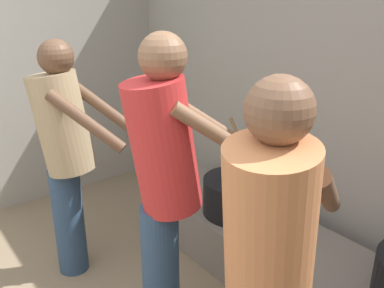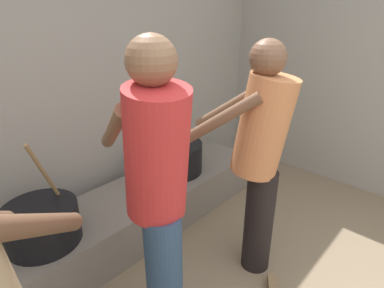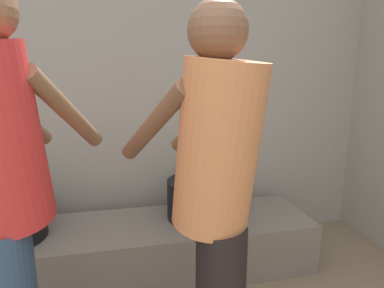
{
  "view_description": "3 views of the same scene",
  "coord_description": "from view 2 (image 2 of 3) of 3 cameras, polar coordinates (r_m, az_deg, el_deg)",
  "views": [
    {
      "loc": [
        1.34,
        0.2,
        1.83
      ],
      "look_at": [
        -0.21,
        1.41,
        1.09
      ],
      "focal_mm": 38.61,
      "sensor_mm": 36.0,
      "label": 1
    },
    {
      "loc": [
        -1.06,
        0.2,
        1.76
      ],
      "look_at": [
        0.18,
        1.33,
        1.03
      ],
      "focal_mm": 29.71,
      "sensor_mm": 36.0,
      "label": 2
    },
    {
      "loc": [
        0.25,
        0.05,
        1.32
      ],
      "look_at": [
        0.53,
        1.32,
        1.06
      ],
      "focal_mm": 28.75,
      "sensor_mm": 36.0,
      "label": 3
    }
  ],
  "objects": [
    {
      "name": "cooking_pot_main",
      "position": [
        2.29,
        -25.34,
        -12.87
      ],
      "size": [
        0.46,
        0.46,
        0.71
      ],
      "color": "black",
      "rests_on": "hearth_ledge"
    },
    {
      "name": "block_enclosure_rear",
      "position": [
        2.66,
        -22.88,
        8.17
      ],
      "size": [
        4.93,
        0.2,
        2.29
      ],
      "primitive_type": "cube",
      "color": "#9E998E",
      "rests_on": "ground_plane"
    },
    {
      "name": "cook_in_orange_shirt",
      "position": [
        2.06,
        12.16,
        -1.27
      ],
      "size": [
        0.58,
        0.74,
        1.6
      ],
      "color": "black",
      "rests_on": "ground_plane"
    },
    {
      "name": "hearth_ledge",
      "position": [
        2.7,
        -12.03,
        -12.92
      ],
      "size": [
        2.79,
        0.6,
        0.36
      ],
      "primitive_type": "cube",
      "color": "slate",
      "rests_on": "ground_plane"
    },
    {
      "name": "cooking_pot_secondary",
      "position": [
        2.9,
        -2.96,
        -2.36
      ],
      "size": [
        0.48,
        0.48,
        0.28
      ],
      "color": "black",
      "rests_on": "hearth_ledge"
    },
    {
      "name": "cook_in_red_shirt",
      "position": [
        1.56,
        -6.13,
        -7.55
      ],
      "size": [
        0.55,
        0.75,
        1.67
      ],
      "color": "navy",
      "rests_on": "ground_plane"
    }
  ]
}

